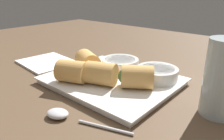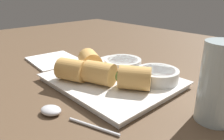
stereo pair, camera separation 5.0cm
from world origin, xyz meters
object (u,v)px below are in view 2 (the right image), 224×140
Objects in this scene: serving_plate at (112,81)px; dipping_bowl_far at (157,75)px; spoon at (56,112)px; napkin at (55,60)px; drinking_glass at (219,83)px; dipping_bowl_near at (123,64)px.

serving_plate is 10.50cm from dipping_bowl_far.
serving_plate reaches higher than spoon.
serving_plate is 1.83× the size of spoon.
napkin is (-24.41, -1.35, -0.46)cm from serving_plate.
drinking_glass reaches higher than serving_plate.
dipping_bowl_near reaches higher than serving_plate.
drinking_glass is at bearing -15.04° from dipping_bowl_far.
serving_plate is at bearing -67.84° from dipping_bowl_near.
dipping_bowl_near is 25.64cm from drinking_glass.
spoon is 1.14× the size of drinking_glass.
dipping_bowl_far is (10.60, 0.23, 0.00)cm from dipping_bowl_near.
drinking_glass is (14.49, -3.89, 3.83)cm from dipping_bowl_far.
dipping_bowl_far is at bearing 13.14° from napkin.
drinking_glass is (19.49, 18.88, 6.16)cm from spoon.
drinking_glass reaches higher than spoon.
dipping_bowl_far is at bearing 1.24° from dipping_bowl_near.
dipping_bowl_far is at bearing 164.96° from drinking_glass.
dipping_bowl_near is (-2.45, 6.02, 2.20)cm from serving_plate.
drinking_glass reaches higher than dipping_bowl_far.
dipping_bowl_near is 0.56× the size of napkin.
spoon is at bearing -79.21° from serving_plate.
napkin is 47.63cm from drinking_glass.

